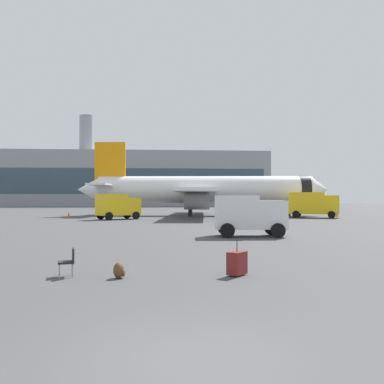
# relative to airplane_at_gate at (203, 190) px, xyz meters

# --- Properties ---
(ground_plane) EXTENTS (400.00, 400.00, 0.00)m
(ground_plane) POSITION_rel_airplane_at_gate_xyz_m (-5.09, -52.02, -3.66)
(ground_plane) COLOR #424244
(airplane_at_gate) EXTENTS (35.77, 32.31, 10.50)m
(airplane_at_gate) POSITION_rel_airplane_at_gate_xyz_m (0.00, 0.00, 0.00)
(airplane_at_gate) COLOR white
(airplane_at_gate) RESTS_ON ground
(service_truck) EXTENTS (5.24, 4.40, 2.90)m
(service_truck) POSITION_rel_airplane_at_gate_xyz_m (-10.83, -10.12, -2.05)
(service_truck) COLOR yellow
(service_truck) RESTS_ON ground
(fuel_truck) EXTENTS (6.46, 4.57, 3.20)m
(fuel_truck) POSITION_rel_airplane_at_gate_xyz_m (13.27, -7.53, -1.88)
(fuel_truck) COLOR yellow
(fuel_truck) RESTS_ON ground
(cargo_van) EXTENTS (4.52, 2.58, 2.60)m
(cargo_van) POSITION_rel_airplane_at_gate_xyz_m (-0.12, -32.30, -2.21)
(cargo_van) COLOR white
(cargo_van) RESTS_ON ground
(safety_cone_near) EXTENTS (0.44, 0.44, 0.60)m
(safety_cone_near) POSITION_rel_airplane_at_gate_xyz_m (17.62, -4.51, -3.36)
(safety_cone_near) COLOR #F2590C
(safety_cone_near) RESTS_ON ground
(safety_cone_mid) EXTENTS (0.44, 0.44, 0.59)m
(safety_cone_mid) POSITION_rel_airplane_at_gate_xyz_m (6.53, 3.33, -3.36)
(safety_cone_mid) COLOR #F2590C
(safety_cone_mid) RESTS_ON ground
(safety_cone_far) EXTENTS (0.44, 0.44, 0.68)m
(safety_cone_far) POSITION_rel_airplane_at_gate_xyz_m (11.46, 4.78, -3.32)
(safety_cone_far) COLOR #F2590C
(safety_cone_far) RESTS_ON ground
(safety_cone_outer) EXTENTS (0.44, 0.44, 0.76)m
(safety_cone_outer) POSITION_rel_airplane_at_gate_xyz_m (-17.62, -4.79, -3.28)
(safety_cone_outer) COLOR #F2590C
(safety_cone_outer) RESTS_ON ground
(rolling_suitcase) EXTENTS (0.72, 0.75, 1.10)m
(rolling_suitcase) POSITION_rel_airplane_at_gate_xyz_m (-3.24, -45.34, -3.27)
(rolling_suitcase) COLOR maroon
(rolling_suitcase) RESTS_ON ground
(traveller_backpack) EXTENTS (0.36, 0.40, 0.48)m
(traveller_backpack) POSITION_rel_airplane_at_gate_xyz_m (-6.84, -45.54, -3.42)
(traveller_backpack) COLOR brown
(traveller_backpack) RESTS_ON ground
(gate_chair) EXTENTS (0.59, 0.59, 0.86)m
(gate_chair) POSITION_rel_airplane_at_gate_xyz_m (-8.42, -45.15, -3.16)
(gate_chair) COLOR black
(gate_chair) RESTS_ON ground
(terminal_building) EXTENTS (91.48, 18.78, 29.17)m
(terminal_building) POSITION_rel_airplane_at_gate_xyz_m (-18.43, 75.38, 5.04)
(terminal_building) COLOR gray
(terminal_building) RESTS_ON ground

